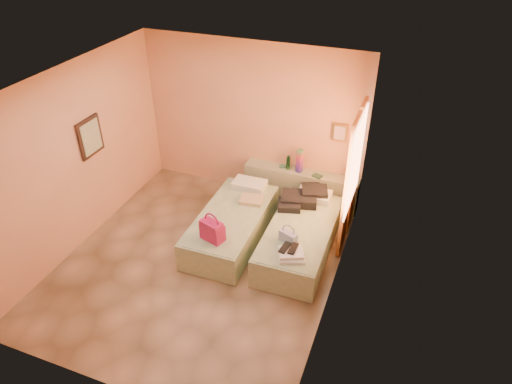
% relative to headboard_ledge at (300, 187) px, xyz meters
% --- Properties ---
extents(ground, '(4.50, 4.50, 0.00)m').
position_rel_headboard_ledge_xyz_m(ground, '(-0.98, -2.10, -0.33)').
color(ground, tan).
rests_on(ground, ground).
extents(room_walls, '(4.02, 4.51, 2.81)m').
position_rel_headboard_ledge_xyz_m(room_walls, '(-0.77, -1.53, 1.46)').
color(room_walls, '#E7A97B').
rests_on(room_walls, ground).
extents(headboard_ledge, '(2.05, 0.30, 0.65)m').
position_rel_headboard_ledge_xyz_m(headboard_ledge, '(0.00, 0.00, 0.00)').
color(headboard_ledge, gray).
rests_on(headboard_ledge, ground).
extents(bed_left, '(0.92, 2.01, 0.50)m').
position_rel_headboard_ledge_xyz_m(bed_left, '(-0.75, -1.39, -0.08)').
color(bed_left, '#AFC19B').
rests_on(bed_left, ground).
extents(bed_right, '(0.92, 2.01, 0.50)m').
position_rel_headboard_ledge_xyz_m(bed_right, '(0.37, -1.33, -0.08)').
color(bed_right, '#AFC19B').
rests_on(bed_right, ground).
extents(water_bottle, '(0.08, 0.08, 0.25)m').
position_rel_headboard_ledge_xyz_m(water_bottle, '(-0.25, 0.00, 0.45)').
color(water_bottle, '#14381F').
rests_on(water_bottle, headboard_ledge).
extents(rainbow_box, '(0.12, 0.12, 0.42)m').
position_rel_headboard_ledge_xyz_m(rainbow_box, '(-0.04, -0.02, 0.54)').
color(rainbow_box, '#AA154F').
rests_on(rainbow_box, headboard_ledge).
extents(small_dish, '(0.12, 0.12, 0.03)m').
position_rel_headboard_ledge_xyz_m(small_dish, '(-0.36, 0.03, 0.34)').
color(small_dish, '#498661').
rests_on(small_dish, headboard_ledge).
extents(green_book, '(0.19, 0.16, 0.03)m').
position_rel_headboard_ledge_xyz_m(green_book, '(0.30, -0.07, 0.34)').
color(green_book, '#244430').
rests_on(green_book, headboard_ledge).
extents(flower_vase, '(0.26, 0.26, 0.26)m').
position_rel_headboard_ledge_xyz_m(flower_vase, '(0.83, 0.01, 0.45)').
color(flower_vase, white).
rests_on(flower_vase, headboard_ledge).
extents(magenta_handbag, '(0.39, 0.29, 0.33)m').
position_rel_headboard_ledge_xyz_m(magenta_handbag, '(-0.75, -2.07, 0.34)').
color(magenta_handbag, '#AA154F').
rests_on(magenta_handbag, bed_left).
extents(khaki_garment, '(0.40, 0.33, 0.06)m').
position_rel_headboard_ledge_xyz_m(khaki_garment, '(-0.57, -0.97, 0.21)').
color(khaki_garment, tan).
rests_on(khaki_garment, bed_left).
extents(clothes_pile, '(0.72, 0.72, 0.18)m').
position_rel_headboard_ledge_xyz_m(clothes_pile, '(0.22, -0.72, 0.27)').
color(clothes_pile, black).
rests_on(clothes_pile, bed_right).
extents(blue_handbag, '(0.29, 0.21, 0.17)m').
position_rel_headboard_ledge_xyz_m(blue_handbag, '(0.30, -1.74, 0.26)').
color(blue_handbag, '#3F5999').
rests_on(blue_handbag, bed_right).
extents(towel_stack, '(0.43, 0.41, 0.10)m').
position_rel_headboard_ledge_xyz_m(towel_stack, '(0.45, -2.06, 0.23)').
color(towel_stack, white).
rests_on(towel_stack, bed_right).
extents(sandal_pair, '(0.22, 0.27, 0.03)m').
position_rel_headboard_ledge_xyz_m(sandal_pair, '(0.39, -2.01, 0.29)').
color(sandal_pair, black).
rests_on(sandal_pair, towel_stack).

